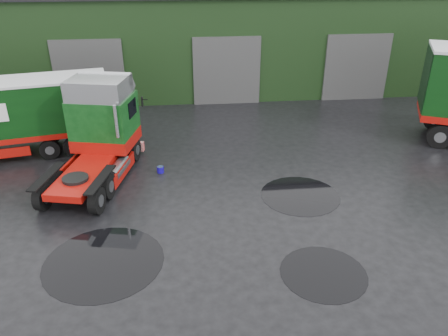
# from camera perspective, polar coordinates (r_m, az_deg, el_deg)

# --- Properties ---
(ground) EXTENTS (100.00, 100.00, 0.00)m
(ground) POSITION_cam_1_polar(r_m,az_deg,el_deg) (14.50, -1.40, -9.41)
(ground) COLOR black
(warehouse) EXTENTS (32.40, 12.40, 6.30)m
(warehouse) POSITION_cam_1_polar(r_m,az_deg,el_deg) (32.25, -0.88, 17.18)
(warehouse) COLOR black
(warehouse) RESTS_ON ground
(hero_tractor) EXTENTS (4.04, 6.77, 3.93)m
(hero_tractor) POSITION_cam_1_polar(r_m,az_deg,el_deg) (17.83, -17.33, 3.83)
(hero_tractor) COLOR #0E4014
(hero_tractor) RESTS_ON ground
(wash_bucket) EXTENTS (0.32, 0.32, 0.27)m
(wash_bucket) POSITION_cam_1_polar(r_m,az_deg,el_deg) (18.75, -8.31, -0.20)
(wash_bucket) COLOR #130693
(wash_bucket) RESTS_ON ground
(tree_back_b) EXTENTS (4.40, 4.40, 7.50)m
(tree_back_b) POSITION_cam_1_polar(r_m,az_deg,el_deg) (43.33, 9.09, 20.16)
(tree_back_b) COLOR black
(tree_back_b) RESTS_ON ground
(puddle_0) EXTENTS (3.67, 3.67, 0.01)m
(puddle_0) POSITION_cam_1_polar(r_m,az_deg,el_deg) (14.10, -15.42, -11.74)
(puddle_0) COLOR black
(puddle_0) RESTS_ON ground
(puddle_1) EXTENTS (3.06, 3.06, 0.01)m
(puddle_1) POSITION_cam_1_polar(r_m,az_deg,el_deg) (17.17, 9.92, -3.54)
(puddle_1) COLOR black
(puddle_1) RESTS_ON ground
(puddle_4) EXTENTS (2.57, 2.57, 0.01)m
(puddle_4) POSITION_cam_1_polar(r_m,az_deg,el_deg) (13.54, 12.85, -13.25)
(puddle_4) COLOR black
(puddle_4) RESTS_ON ground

